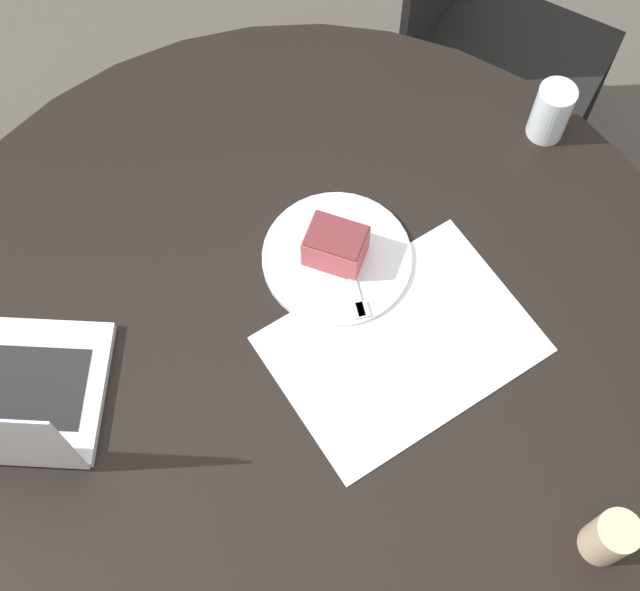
{
  "coord_description": "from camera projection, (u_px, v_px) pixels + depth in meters",
  "views": [
    {
      "loc": [
        0.25,
        0.47,
        2.11
      ],
      "look_at": [
        -0.07,
        -0.06,
        0.81
      ],
      "focal_mm": 50.0,
      "sensor_mm": 36.0,
      "label": 1
    }
  ],
  "objects": [
    {
      "name": "ground_plane",
      "position": [
        308.0,
        474.0,
        2.13
      ],
      "size": [
        12.0,
        12.0,
        0.0
      ],
      "primitive_type": "plane",
      "color": "#4C4742"
    },
    {
      "name": "dining_table",
      "position": [
        303.0,
        378.0,
        1.54
      ],
      "size": [
        1.4,
        1.4,
        0.77
      ],
      "color": "black",
      "rests_on": "ground_plane"
    },
    {
      "name": "chair",
      "position": [
        483.0,
        35.0,
        2.07
      ],
      "size": [
        0.57,
        0.57,
        1.01
      ],
      "rotation": [
        0.0,
        0.0,
        6.81
      ],
      "color": "black",
      "rests_on": "ground_plane"
    },
    {
      "name": "paper_document",
      "position": [
        402.0,
        344.0,
        1.45
      ],
      "size": [
        0.42,
        0.3,
        0.0
      ],
      "rotation": [
        0.0,
        0.0,
        0.03
      ],
      "color": "white",
      "rests_on": "dining_table"
    },
    {
      "name": "plate",
      "position": [
        337.0,
        258.0,
        1.51
      ],
      "size": [
        0.26,
        0.26,
        0.01
      ],
      "color": "silver",
      "rests_on": "dining_table"
    },
    {
      "name": "cake_slice",
      "position": [
        336.0,
        245.0,
        1.47
      ],
      "size": [
        0.12,
        0.12,
        0.07
      ],
      "rotation": [
        0.0,
        0.0,
        2.25
      ],
      "color": "#B74C51",
      "rests_on": "plate"
    },
    {
      "name": "fork",
      "position": [
        353.0,
        282.0,
        1.48
      ],
      "size": [
        0.07,
        0.17,
        0.0
      ],
      "rotation": [
        0.0,
        0.0,
        7.54
      ],
      "color": "silver",
      "rests_on": "plate"
    },
    {
      "name": "coffee_glass",
      "position": [
        609.0,
        538.0,
        1.26
      ],
      "size": [
        0.06,
        0.06,
        0.11
      ],
      "color": "#C6AD89",
      "rests_on": "dining_table"
    },
    {
      "name": "water_glass",
      "position": [
        551.0,
        112.0,
        1.58
      ],
      "size": [
        0.07,
        0.07,
        0.11
      ],
      "color": "silver",
      "rests_on": "dining_table"
    }
  ]
}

